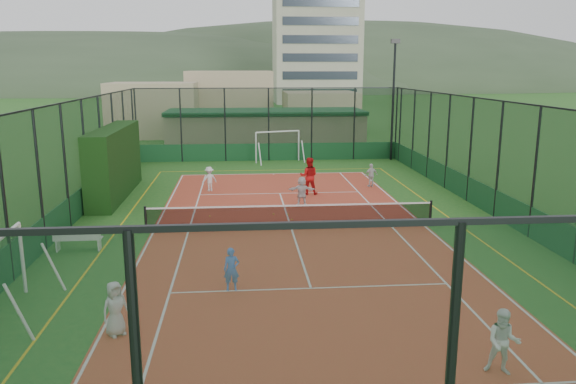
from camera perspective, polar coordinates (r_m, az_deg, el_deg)
name	(u,v)px	position (r m, az deg, el deg)	size (l,w,h in m)	color
ground	(291,228)	(22.81, 0.32, -3.69)	(300.00, 300.00, 0.00)	#236221
court_slab	(291,228)	(22.81, 0.32, -3.67)	(11.17, 23.97, 0.01)	#A83925
tennis_net	(291,215)	(22.67, 0.32, -2.40)	(11.67, 0.12, 1.06)	black
perimeter_fence	(291,167)	(22.24, 0.33, 2.51)	(18.12, 34.12, 5.00)	black
floodlight_ne	(393,101)	(39.91, 10.63, 9.11)	(0.60, 0.26, 8.25)	black
clubhouse	(265,130)	(44.11, -2.31, 6.30)	(15.20, 7.20, 3.15)	tan
apartment_tower	(316,18)	(105.10, 2.87, 17.25)	(15.00, 12.00, 30.00)	beige
distant_hills	(246,89)	(171.94, -4.34, 10.40)	(200.00, 60.00, 24.00)	#384C33
hedge_left	(115,162)	(29.49, -17.21, 2.92)	(1.19, 7.92, 3.46)	black
white_bench	(78,238)	(21.32, -20.54, -4.38)	(1.65, 0.45, 0.93)	white
futsal_goal_near	(3,278)	(16.48, -26.94, -7.79)	(0.93, 3.21, 2.07)	white
futsal_goal_far	(278,147)	(38.66, -1.06, 4.62)	(3.23, 0.94, 2.08)	white
child_near_left	(115,309)	(14.44, -17.14, -11.25)	(0.67, 0.43, 1.36)	silver
child_near_mid	(232,269)	(16.52, -5.76, -7.82)	(0.46, 0.30, 1.27)	#4B72D6
child_near_right	(503,342)	(13.03, 21.02, -14.04)	(0.70, 0.55, 1.44)	white
child_far_left	(209,179)	(29.68, -8.00, 1.32)	(0.84, 0.48, 1.30)	silver
child_far_right	(371,175)	(30.84, 8.46, 1.70)	(0.75, 0.31, 1.27)	silver
child_far_back	(302,191)	(26.29, 1.41, 0.09)	(1.29, 0.41, 1.39)	silver
coach	(309,176)	(28.64, 2.13, 1.64)	(0.92, 0.72, 1.90)	red
tennis_balls	(250,219)	(24.04, -3.85, -2.76)	(3.66, 1.42, 0.07)	#CCE033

